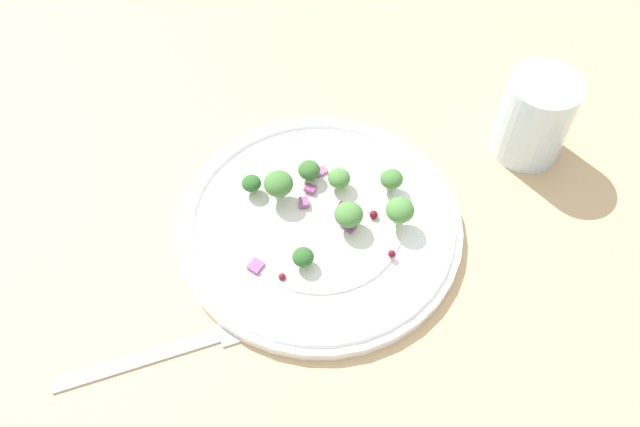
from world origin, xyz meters
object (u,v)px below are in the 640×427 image
Objects in this scene: water_glass at (535,117)px; fork at (171,350)px; broccoli_floret_1 at (251,184)px; broccoli_floret_2 at (309,170)px; broccoli_floret_0 at (278,184)px; plate at (320,224)px.

fork is at bearing 17.56° from water_glass.
broccoli_floret_1 and broccoli_floret_2 have the same top height.
plate is at bearing 128.72° from broccoli_floret_0.
fork is (11.00, 14.56, -2.50)cm from broccoli_floret_1.
plate is at bearing 135.74° from broccoli_floret_1.
broccoli_floret_0 is at bearing 0.25° from water_glass.
broccoli_floret_2 is at bearing -179.60° from broccoli_floret_1.
broccoli_floret_1 is 0.11× the size of fork.
broccoli_floret_0 is 3.08cm from broccoli_floret_1.
broccoli_floret_1 reaches higher than plate.
water_glass is at bearing -170.67° from plate.
plate is 14.10× the size of broccoli_floret_1.
plate is 2.92× the size of water_glass.
water_glass is at bearing 177.30° from broccoli_floret_1.
broccoli_floret_0 reaches higher than plate.
water_glass is at bearing -162.44° from fork.
fork is (13.49, 13.00, -3.42)cm from broccoli_floret_0.
plate reaches higher than fork.
broccoli_floret_0 is at bearing -51.28° from plate.
broccoli_floret_1 is at bearing -32.09° from broccoli_floret_0.
broccoli_floret_1 reaches higher than fork.
broccoli_floret_2 is at bearing -156.08° from broccoli_floret_0.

